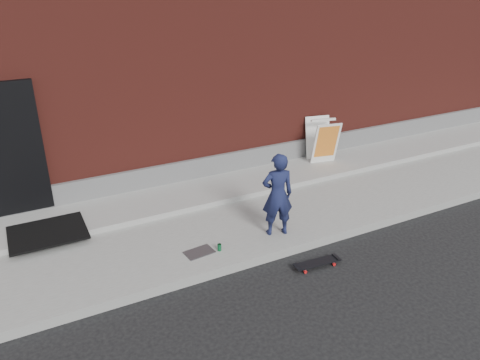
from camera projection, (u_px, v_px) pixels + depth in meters
ground at (232, 273)px, 6.91m from camera, size 80.00×80.00×0.00m
sidewalk at (194, 224)px, 8.09m from camera, size 20.00×3.00×0.15m
apron at (175, 197)px, 8.77m from camera, size 20.00×1.20×0.10m
building at (106, 41)px, 11.56m from camera, size 20.00×8.10×5.00m
child at (277, 195)px, 7.40m from camera, size 0.58×0.45×1.39m
skateboard at (317, 263)px, 7.04m from camera, size 0.73×0.24×0.08m
pizza_sign at (322, 140)px, 10.15m from camera, size 0.68×0.77×0.94m
soda_can at (219, 247)px, 7.17m from camera, size 0.08×0.08×0.11m
doormat at (48, 233)px, 7.46m from camera, size 1.18×0.95×0.03m
utility_plate at (199, 252)px, 7.14m from camera, size 0.47×0.33×0.01m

